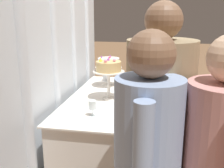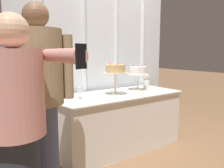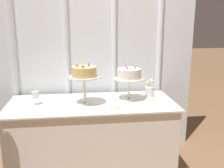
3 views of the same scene
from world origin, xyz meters
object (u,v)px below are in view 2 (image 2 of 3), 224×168
(tealight_far_left, at_px, (136,95))
(guest_man_pink_jacket, at_px, (40,102))
(guest_girl_blue_dress, at_px, (17,126))
(wine_glass, at_px, (80,91))
(cake_table, at_px, (118,121))
(cake_display_nearleft, at_px, (115,70))
(tealight_near_left, at_px, (143,94))
(cake_display_nearright, at_px, (138,72))
(tealight_near_right, at_px, (153,88))
(flower_vase, at_px, (146,83))

(tealight_far_left, distance_m, guest_man_pink_jacket, 1.37)
(guest_man_pink_jacket, bearing_deg, guest_girl_blue_dress, -128.59)
(wine_glass, height_order, guest_girl_blue_dress, guest_girl_blue_dress)
(cake_table, bearing_deg, cake_display_nearleft, -151.09)
(tealight_far_left, height_order, tealight_near_left, tealight_near_left)
(cake_display_nearright, relative_size, tealight_far_left, 7.87)
(cake_table, bearing_deg, tealight_near_right, -0.78)
(wine_glass, height_order, tealight_near_left, wine_glass)
(flower_vase, xyz_separation_m, tealight_far_left, (-0.54, -0.37, -0.06))
(flower_vase, height_order, tealight_near_left, flower_vase)
(tealight_near_left, bearing_deg, guest_man_pink_jacket, -167.09)
(cake_display_nearleft, bearing_deg, cake_table, 28.91)
(tealight_near_left, bearing_deg, tealight_near_right, 28.71)
(tealight_near_left, xyz_separation_m, tealight_near_right, (0.41, 0.22, -0.00))
(cake_display_nearleft, distance_m, tealight_near_right, 0.78)
(tealight_near_right, distance_m, guest_girl_blue_dress, 2.26)
(tealight_near_left, bearing_deg, cake_table, 135.02)
(tealight_far_left, xyz_separation_m, tealight_near_right, (0.53, 0.22, 0.00))
(tealight_far_left, relative_size, tealight_near_right, 0.97)
(tealight_far_left, bearing_deg, tealight_near_left, -2.79)
(cake_display_nearright, bearing_deg, guest_man_pink_jacket, -158.96)
(cake_table, distance_m, tealight_far_left, 0.46)
(cake_table, xyz_separation_m, cake_display_nearleft, (-0.07, -0.04, 0.69))
(wine_glass, relative_size, flower_vase, 0.70)
(tealight_far_left, height_order, guest_man_pink_jacket, guest_man_pink_jacket)
(cake_display_nearleft, bearing_deg, tealight_near_right, 2.55)
(wine_glass, distance_m, tealight_near_left, 0.84)
(cake_display_nearright, bearing_deg, tealight_near_right, -15.53)
(cake_display_nearleft, bearing_deg, cake_display_nearright, 11.64)
(wine_glass, bearing_deg, tealight_far_left, -18.50)
(cake_display_nearleft, relative_size, flower_vase, 2.18)
(flower_vase, height_order, tealight_far_left, flower_vase)
(cake_display_nearleft, distance_m, guest_man_pink_jacket, 1.26)
(cake_display_nearleft, distance_m, tealight_far_left, 0.41)
(wine_glass, bearing_deg, tealight_near_left, -16.24)
(cake_table, height_order, wine_glass, wine_glass)
(cake_display_nearright, xyz_separation_m, wine_glass, (-0.97, -0.06, -0.17))
(cake_display_nearleft, distance_m, tealight_near_left, 0.48)
(flower_vase, distance_m, guest_man_pink_jacket, 2.00)
(cake_display_nearleft, bearing_deg, flower_vase, 13.87)
(cake_table, xyz_separation_m, tealight_near_left, (0.23, -0.23, 0.39))
(flower_vase, distance_m, tealight_far_left, 0.66)
(flower_vase, bearing_deg, cake_table, -168.00)
(cake_table, xyz_separation_m, wine_glass, (-0.57, 0.00, 0.47))
(cake_display_nearright, distance_m, guest_man_pink_jacket, 1.73)
(tealight_far_left, bearing_deg, guest_girl_blue_dress, -157.77)
(cake_display_nearleft, relative_size, wine_glass, 3.09)
(cake_display_nearleft, bearing_deg, guest_man_pink_jacket, -155.32)
(tealight_near_right, bearing_deg, guest_man_pink_jacket, -163.33)
(cake_display_nearright, xyz_separation_m, guest_man_pink_jacket, (-1.61, -0.62, -0.11))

